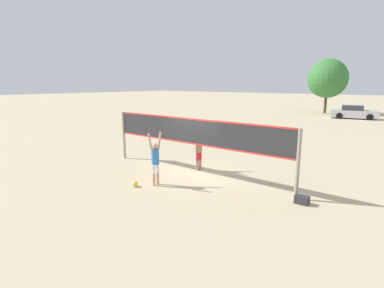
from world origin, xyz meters
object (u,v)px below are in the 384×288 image
(volleyball_net, at_px, (192,136))
(volleyball, at_px, (135,184))
(player_spiker, at_px, (155,158))
(player_blocker, at_px, (199,147))
(parked_car_mid, at_px, (354,113))
(tree_right_cluster, at_px, (328,79))
(gear_bag, at_px, (302,200))

(volleyball_net, xyz_separation_m, volleyball, (-0.67, -2.51, -1.54))
(player_spiker, height_order, player_blocker, player_spiker)
(player_spiker, xyz_separation_m, player_blocker, (0.05, 2.57, -0.01))
(player_blocker, distance_m, parked_car_mid, 25.73)
(tree_right_cluster, bearing_deg, player_blocker, -84.43)
(player_blocker, height_order, gear_bag, player_blocker)
(parked_car_mid, distance_m, tree_right_cluster, 6.99)
(volleyball_net, xyz_separation_m, player_spiker, (-0.21, -1.89, -0.60))
(parked_car_mid, bearing_deg, player_blocker, -103.93)
(gear_bag, bearing_deg, player_blocker, 168.89)
(player_spiker, bearing_deg, volleyball_net, -6.41)
(player_spiker, distance_m, tree_right_cluster, 32.87)
(volleyball_net, relative_size, player_blocker, 4.52)
(volleyball_net, distance_m, gear_bag, 4.90)
(volleyball_net, bearing_deg, player_blocker, 103.56)
(volleyball, distance_m, gear_bag, 5.78)
(player_blocker, relative_size, volleyball, 9.16)
(volleyball, bearing_deg, tree_right_cluster, 94.18)
(player_blocker, height_order, tree_right_cluster, tree_right_cluster)
(player_spiker, height_order, volleyball, player_spiker)
(volleyball, distance_m, parked_car_mid, 28.94)
(volleyball_net, bearing_deg, volleyball, -104.93)
(volleyball_net, bearing_deg, tree_right_cluster, 95.75)
(volleyball_net, distance_m, volleyball, 3.01)
(gear_bag, height_order, parked_car_mid, parked_car_mid)
(gear_bag, bearing_deg, player_spiker, -161.51)
(player_spiker, distance_m, player_blocker, 2.57)
(gear_bag, relative_size, parked_car_mid, 0.09)
(gear_bag, bearing_deg, tree_right_cluster, 104.05)
(volleyball, bearing_deg, player_spiker, 53.42)
(parked_car_mid, xyz_separation_m, tree_right_cluster, (-4.12, 4.31, 3.65))
(volleyball_net, xyz_separation_m, gear_bag, (4.66, -0.26, -1.51))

